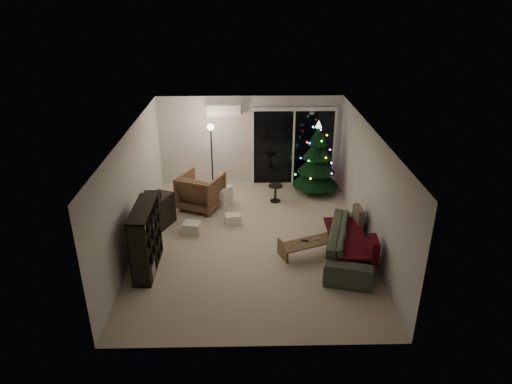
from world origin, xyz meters
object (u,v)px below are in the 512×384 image
media_cabinet (153,215)px  sofa (352,244)px  bookshelf (137,239)px  coffee_table (312,249)px  armchair (201,191)px  christmas_tree (317,158)px

media_cabinet → sofa: size_ratio=0.52×
bookshelf → coffee_table: 3.53m
bookshelf → armchair: bookshelf is taller
sofa → christmas_tree: 3.38m
bookshelf → christmas_tree: bearing=27.7°
christmas_tree → sofa: bearing=-85.0°
sofa → coffee_table: size_ratio=1.85×
armchair → christmas_tree: christmas_tree is taller
media_cabinet → sofa: bearing=7.5°
bookshelf → christmas_tree: 5.38m
bookshelf → christmas_tree: christmas_tree is taller
coffee_table → christmas_tree: christmas_tree is taller
armchair → christmas_tree: (3.02, 0.86, 0.55)m
christmas_tree → coffee_table: bearing=-99.2°
coffee_table → armchair: bearing=113.7°
bookshelf → coffee_table: (3.48, 0.31, -0.48)m
armchair → sofa: size_ratio=0.43×
media_cabinet → christmas_tree: (4.01, 2.01, 0.63)m
bookshelf → media_cabinet: bookshelf is taller
armchair → coffee_table: size_ratio=0.80×
bookshelf → armchair: (0.99, 2.71, -0.22)m
media_cabinet → bookshelf: bearing=-65.9°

